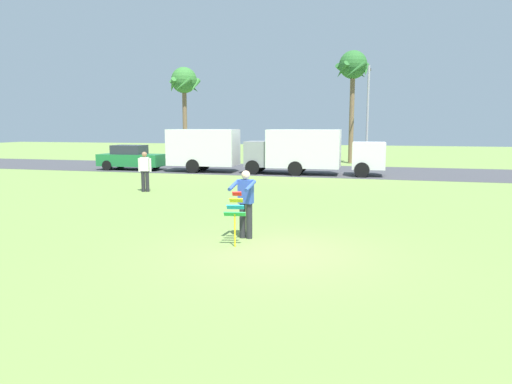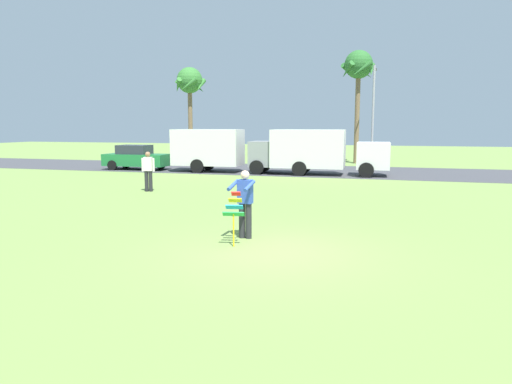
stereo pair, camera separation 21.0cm
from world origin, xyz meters
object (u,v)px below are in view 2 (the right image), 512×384
kite_held (234,209)px  palm_tree_right_near (358,69)px  streetlight_pole (373,109)px  parked_truck_grey_van (221,149)px  parked_truck_white_box (322,151)px  parked_car_green (136,158)px  person_walker_near (148,170)px  palm_tree_left_near (190,84)px  person_kite_flyer (245,201)px

kite_held → palm_tree_right_near: 26.92m
streetlight_pole → palm_tree_right_near: bearing=118.5°
kite_held → palm_tree_right_near: size_ratio=0.15×
parked_truck_grey_van → parked_truck_white_box: bearing=-0.0°
parked_car_green → person_walker_near: size_ratio=2.44×
person_walker_near → parked_car_green: bearing=122.9°
parked_car_green → palm_tree_right_near: bearing=35.4°
kite_held → palm_tree_left_near: bearing=115.8°
palm_tree_left_near → palm_tree_right_near: (13.51, 0.51, 0.79)m
person_walker_near → streetlight_pole: bearing=61.3°
parked_car_green → person_walker_near: bearing=-57.1°
person_kite_flyer → streetlight_pole: 23.50m
streetlight_pole → parked_truck_white_box: bearing=-109.4°
parked_truck_grey_van → streetlight_pole: 11.68m
kite_held → person_walker_near: 10.09m
parked_truck_white_box → palm_tree_right_near: bearing=82.2°
parked_truck_grey_van → person_walker_near: bearing=-90.3°
parked_truck_white_box → streetlight_pole: (2.54, 7.22, 2.59)m
parked_truck_white_box → streetlight_pole: size_ratio=0.96×
parked_car_green → parked_truck_white_box: (12.11, 0.00, 0.64)m
streetlight_pole → person_walker_near: (-8.86, -16.19, -3.06)m
parked_car_green → palm_tree_right_near: 17.59m
person_kite_flyer → streetlight_pole: (2.30, 23.19, 3.05)m
person_kite_flyer → parked_car_green: person_kite_flyer is taller
parked_truck_grey_van → person_kite_flyer: bearing=-67.8°
palm_tree_left_near → person_walker_near: bearing=-71.8°
kite_held → palm_tree_right_near: palm_tree_right_near is taller
parked_truck_grey_van → parked_truck_white_box: size_ratio=1.00×
person_kite_flyer → kite_held: (-0.05, -0.70, -0.09)m
kite_held → palm_tree_right_near: bearing=87.6°
palm_tree_left_near → person_walker_near: (5.90, -17.97, -5.31)m
palm_tree_right_near → parked_car_green: bearing=-144.6°
parked_truck_white_box → streetlight_pole: bearing=70.6°
palm_tree_right_near → person_walker_near: size_ratio=4.88×
person_kite_flyer → person_walker_near: same height
person_walker_near → person_kite_flyer: bearing=-46.9°
person_kite_flyer → parked_car_green: 20.19m
person_kite_flyer → person_walker_near: bearing=133.1°
palm_tree_right_near → palm_tree_left_near: bearing=-177.8°
palm_tree_left_near → parked_truck_white_box: bearing=-36.4°
parked_car_green → parked_truck_grey_van: (5.85, 0.00, 0.64)m
parked_truck_grey_van → parked_car_green: bearing=-180.0°
parked_car_green → parked_truck_white_box: 12.13m
parked_truck_grey_van → parked_truck_white_box: same height
kite_held → parked_car_green: parked_car_green is taller
parked_car_green → streetlight_pole: size_ratio=0.60×
parked_truck_white_box → palm_tree_left_near: palm_tree_left_near is taller
kite_held → person_walker_near: person_walker_near is taller
palm_tree_right_near → streetlight_pole: palm_tree_right_near is taller
palm_tree_left_near → palm_tree_right_near: 13.55m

